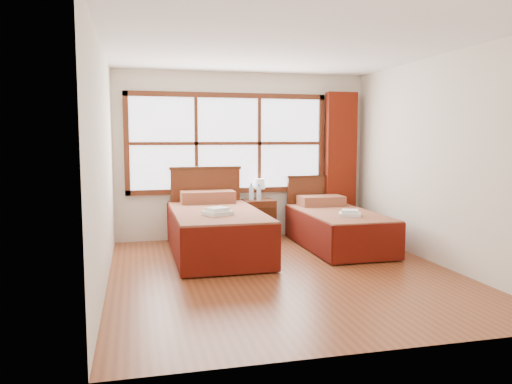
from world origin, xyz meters
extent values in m
plane|color=brown|center=(0.00, 0.00, 0.00)|extent=(4.50, 4.50, 0.00)
plane|color=white|center=(0.00, 0.00, 2.60)|extent=(4.50, 4.50, 0.00)
plane|color=silver|center=(0.00, 2.25, 1.30)|extent=(4.00, 0.00, 4.00)
plane|color=silver|center=(-2.00, 0.00, 1.30)|extent=(0.00, 4.50, 4.50)
plane|color=silver|center=(2.00, 0.00, 1.30)|extent=(0.00, 4.50, 4.50)
cube|color=white|center=(-0.25, 2.22, 1.50)|extent=(3.00, 0.02, 1.40)
cube|color=#522412|center=(-0.25, 2.20, 0.76)|extent=(3.16, 0.06, 0.08)
cube|color=#522412|center=(-0.25, 2.20, 2.24)|extent=(3.16, 0.06, 0.08)
cube|color=#522412|center=(-1.79, 2.20, 1.50)|extent=(0.08, 0.06, 1.56)
cube|color=#522412|center=(1.29, 2.20, 1.50)|extent=(0.08, 0.06, 1.56)
cube|color=#522412|center=(-0.75, 2.20, 1.50)|extent=(0.05, 0.05, 1.40)
cube|color=#522412|center=(0.25, 2.20, 1.50)|extent=(0.05, 0.05, 1.40)
cube|color=#522412|center=(-0.25, 2.20, 1.50)|extent=(3.00, 0.05, 0.05)
cube|color=maroon|center=(1.60, 2.11, 1.17)|extent=(0.50, 0.16, 2.30)
cube|color=#3D1D0C|center=(-0.62, 1.13, 0.17)|extent=(1.02, 2.05, 0.33)
cube|color=#62130E|center=(-0.62, 1.13, 0.47)|extent=(1.15, 2.27, 0.28)
cube|color=#5B1209|center=(-1.19, 1.13, 0.30)|extent=(0.03, 2.27, 0.57)
cube|color=#5B1209|center=(-0.05, 1.13, 0.30)|extent=(0.03, 2.27, 0.57)
cube|color=#5B1209|center=(-0.62, 0.00, 0.30)|extent=(1.15, 0.03, 0.57)
cube|color=#62130E|center=(-0.62, 1.95, 0.70)|extent=(0.80, 0.47, 0.18)
cube|color=#522412|center=(-0.62, 2.14, 0.56)|extent=(1.07, 0.06, 1.11)
cube|color=#3D1D0C|center=(-0.62, 2.14, 1.12)|extent=(1.11, 0.08, 0.04)
cube|color=#3D1D0C|center=(1.17, 1.13, 0.14)|extent=(0.88, 1.75, 0.29)
cube|color=#62130E|center=(1.17, 1.13, 0.41)|extent=(0.98, 1.95, 0.24)
cube|color=#5B1209|center=(0.67, 1.13, 0.26)|extent=(0.03, 1.95, 0.49)
cube|color=#5B1209|center=(1.66, 1.13, 0.26)|extent=(0.03, 1.95, 0.49)
cube|color=#5B1209|center=(1.17, 0.16, 0.26)|extent=(0.98, 0.03, 0.49)
cube|color=#62130E|center=(1.17, 1.84, 0.60)|extent=(0.69, 0.40, 0.15)
cube|color=#522412|center=(1.17, 2.14, 0.48)|extent=(0.92, 0.06, 0.95)
cube|color=#3D1D0C|center=(1.17, 2.14, 0.96)|extent=(0.95, 0.08, 0.04)
cube|color=#522412|center=(0.19, 2.00, 0.31)|extent=(0.47, 0.42, 0.62)
cube|color=#3D1D0C|center=(0.19, 1.78, 0.19)|extent=(0.41, 0.02, 0.19)
cube|color=#3D1D0C|center=(0.19, 1.78, 0.44)|extent=(0.41, 0.02, 0.19)
sphere|color=olive|center=(0.19, 1.76, 0.19)|extent=(0.03, 0.03, 0.03)
sphere|color=olive|center=(0.19, 1.76, 0.44)|extent=(0.03, 0.03, 0.03)
cube|color=white|center=(-0.67, 0.70, 0.64)|extent=(0.41, 0.39, 0.05)
cube|color=white|center=(-0.67, 0.70, 0.69)|extent=(0.31, 0.29, 0.05)
cube|color=white|center=(1.16, 0.74, 0.55)|extent=(0.37, 0.35, 0.05)
cube|color=white|center=(1.16, 0.74, 0.59)|extent=(0.28, 0.26, 0.04)
cylinder|color=gold|center=(0.24, 2.14, 0.63)|extent=(0.10, 0.10, 0.02)
cylinder|color=gold|center=(0.24, 2.14, 0.71)|extent=(0.02, 0.02, 0.14)
cylinder|color=silver|center=(0.24, 2.14, 0.86)|extent=(0.16, 0.16, 0.16)
cylinder|color=silver|center=(0.07, 1.99, 0.74)|extent=(0.07, 0.07, 0.23)
cylinder|color=blue|center=(0.07, 1.99, 0.87)|extent=(0.03, 0.03, 0.03)
cylinder|color=silver|center=(0.16, 1.88, 0.74)|extent=(0.07, 0.07, 0.23)
cylinder|color=blue|center=(0.16, 1.88, 0.87)|extent=(0.03, 0.03, 0.03)
camera|label=1|loc=(-1.67, -5.50, 1.58)|focal=35.00mm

